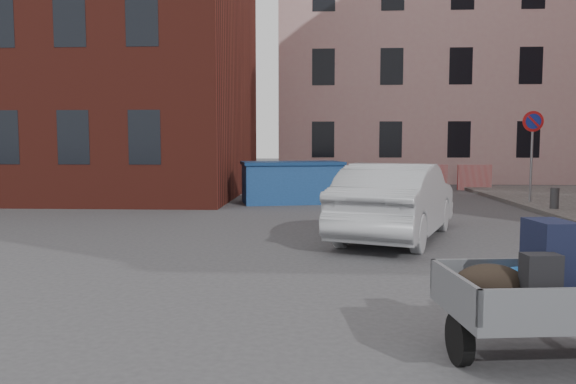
{
  "coord_description": "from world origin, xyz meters",
  "views": [
    {
      "loc": [
        -0.25,
        -7.24,
        1.84
      ],
      "look_at": [
        -0.69,
        1.25,
        1.1
      ],
      "focal_mm": 35.0,
      "sensor_mm": 36.0,
      "label": 1
    }
  ],
  "objects": [
    {
      "name": "ground",
      "position": [
        0.0,
        0.0,
        0.0
      ],
      "size": [
        120.0,
        120.0,
        0.0
      ],
      "primitive_type": "plane",
      "color": "#38383A",
      "rests_on": "ground"
    },
    {
      "name": "building_pink",
      "position": [
        6.0,
        22.0,
        7.0
      ],
      "size": [
        16.0,
        8.0,
        14.0
      ],
      "primitive_type": "cube",
      "color": "#CD9D9D",
      "rests_on": "ground"
    },
    {
      "name": "no_parking_sign",
      "position": [
        6.0,
        9.48,
        2.01
      ],
      "size": [
        0.6,
        0.09,
        2.65
      ],
      "color": "gray",
      "rests_on": "sidewalk"
    },
    {
      "name": "barriers",
      "position": [
        4.2,
        15.0,
        0.5
      ],
      "size": [
        4.7,
        0.18,
        1.0
      ],
      "color": "red",
      "rests_on": "ground"
    },
    {
      "name": "trailer",
      "position": [
        1.65,
        -2.55,
        0.61
      ],
      "size": [
        1.72,
        1.88,
        1.2
      ],
      "rotation": [
        0.0,
        0.0,
        0.11
      ],
      "color": "black",
      "rests_on": "ground"
    },
    {
      "name": "dumpster",
      "position": [
        -1.03,
        9.97,
        0.64
      ],
      "size": [
        3.32,
        2.21,
        1.28
      ],
      "rotation": [
        0.0,
        0.0,
        0.22
      ],
      "color": "navy",
      "rests_on": "ground"
    },
    {
      "name": "silver_car",
      "position": [
        1.29,
        3.62,
        0.73
      ],
      "size": [
        3.01,
        4.69,
        1.46
      ],
      "primitive_type": "imported",
      "rotation": [
        0.0,
        0.0,
        2.78
      ],
      "color": "#A2A4A9",
      "rests_on": "ground"
    }
  ]
}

